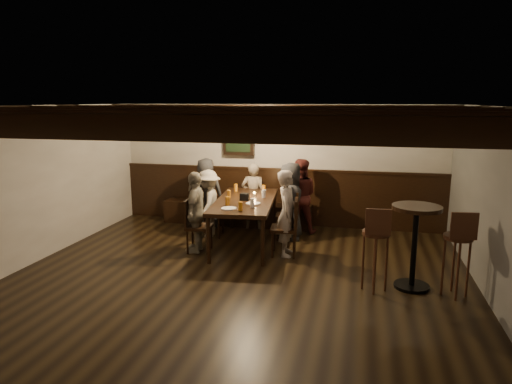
% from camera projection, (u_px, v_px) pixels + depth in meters
% --- Properties ---
extents(room, '(7.00, 7.00, 7.00)m').
position_uv_depth(room, '(249.00, 182.00, 7.99)').
color(room, black).
rests_on(room, ground).
extents(dining_table, '(1.18, 2.23, 0.80)m').
position_uv_depth(dining_table, '(245.00, 203.00, 7.82)').
color(dining_table, black).
rests_on(dining_table, floor).
extents(chair_left_near, '(0.48, 0.48, 0.95)m').
position_uv_depth(chair_left_near, '(210.00, 220.00, 8.43)').
color(chair_left_near, black).
rests_on(chair_left_near, floor).
extents(chair_left_far, '(0.44, 0.44, 0.88)m').
position_uv_depth(chair_left_far, '(198.00, 235.00, 7.56)').
color(chair_left_far, black).
rests_on(chair_left_far, floor).
extents(chair_right_near, '(0.45, 0.45, 0.89)m').
position_uv_depth(chair_right_near, '(288.00, 224.00, 8.25)').
color(chair_right_near, black).
rests_on(chair_right_near, floor).
extents(chair_right_far, '(0.47, 0.47, 0.93)m').
position_uv_depth(chair_right_far, '(285.00, 238.00, 7.38)').
color(chair_right_far, black).
rests_on(chair_right_far, floor).
extents(person_bench_left, '(0.72, 0.51, 1.39)m').
position_uv_depth(person_bench_left, '(206.00, 194.00, 8.81)').
color(person_bench_left, '#2A2A2C').
rests_on(person_bench_left, floor).
extents(person_bench_centre, '(0.50, 0.36, 1.30)m').
position_uv_depth(person_bench_centre, '(253.00, 196.00, 8.85)').
color(person_bench_centre, gray).
rests_on(person_bench_centre, floor).
extents(person_bench_right, '(0.74, 0.60, 1.41)m').
position_uv_depth(person_bench_right, '(299.00, 196.00, 8.58)').
color(person_bench_right, '#57211D').
rests_on(person_bench_right, floor).
extents(person_left_near, '(0.54, 0.84, 1.24)m').
position_uv_depth(person_left_near, '(208.00, 203.00, 8.37)').
color(person_left_near, '#A19988').
rests_on(person_left_near, floor).
extents(person_left_far, '(0.41, 0.82, 1.34)m').
position_uv_depth(person_left_far, '(196.00, 212.00, 7.48)').
color(person_left_far, gray).
rests_on(person_left_far, floor).
extents(person_right_near, '(0.51, 0.72, 1.39)m').
position_uv_depth(person_right_near, '(290.00, 201.00, 8.17)').
color(person_right_near, '#28282B').
rests_on(person_right_near, floor).
extents(person_right_far, '(0.39, 0.54, 1.40)m').
position_uv_depth(person_right_far, '(287.00, 213.00, 7.29)').
color(person_right_far, '#A3968A').
rests_on(person_right_far, floor).
extents(pint_a, '(0.07, 0.07, 0.14)m').
position_uv_depth(pint_a, '(236.00, 188.00, 8.50)').
color(pint_a, '#BF7219').
rests_on(pint_a, dining_table).
extents(pint_b, '(0.07, 0.07, 0.14)m').
position_uv_depth(pint_b, '(264.00, 189.00, 8.39)').
color(pint_b, '#BF7219').
rests_on(pint_b, dining_table).
extents(pint_c, '(0.07, 0.07, 0.14)m').
position_uv_depth(pint_c, '(229.00, 194.00, 7.92)').
color(pint_c, '#BF7219').
rests_on(pint_c, dining_table).
extents(pint_d, '(0.07, 0.07, 0.14)m').
position_uv_depth(pint_d, '(264.00, 194.00, 7.95)').
color(pint_d, silver).
rests_on(pint_d, dining_table).
extents(pint_e, '(0.07, 0.07, 0.14)m').
position_uv_depth(pint_e, '(227.00, 201.00, 7.38)').
color(pint_e, '#BF7219').
rests_on(pint_e, dining_table).
extents(pint_f, '(0.07, 0.07, 0.14)m').
position_uv_depth(pint_f, '(252.00, 203.00, 7.23)').
color(pint_f, silver).
rests_on(pint_f, dining_table).
extents(pint_g, '(0.07, 0.07, 0.14)m').
position_uv_depth(pint_g, '(240.00, 206.00, 7.00)').
color(pint_g, '#BF7219').
rests_on(pint_g, dining_table).
extents(plate_near, '(0.24, 0.24, 0.01)m').
position_uv_depth(plate_near, '(229.00, 208.00, 7.14)').
color(plate_near, white).
rests_on(plate_near, dining_table).
extents(plate_far, '(0.24, 0.24, 0.01)m').
position_uv_depth(plate_far, '(253.00, 203.00, 7.49)').
color(plate_far, white).
rests_on(plate_far, dining_table).
extents(condiment_caddy, '(0.15, 0.10, 0.12)m').
position_uv_depth(condiment_caddy, '(245.00, 197.00, 7.74)').
color(condiment_caddy, black).
rests_on(condiment_caddy, dining_table).
extents(candle, '(0.05, 0.05, 0.05)m').
position_uv_depth(candle, '(254.00, 195.00, 8.07)').
color(candle, beige).
rests_on(candle, dining_table).
extents(high_top_table, '(0.64, 0.64, 1.13)m').
position_uv_depth(high_top_table, '(415.00, 234.00, 5.98)').
color(high_top_table, black).
rests_on(high_top_table, floor).
extents(bar_stool_left, '(0.36, 0.38, 1.14)m').
position_uv_depth(bar_stool_left, '(375.00, 260.00, 5.96)').
color(bar_stool_left, '#341D10').
rests_on(bar_stool_left, floor).
extents(bar_stool_right, '(0.36, 0.38, 1.14)m').
position_uv_depth(bar_stool_right, '(456.00, 264.00, 5.78)').
color(bar_stool_right, '#341D10').
rests_on(bar_stool_right, floor).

